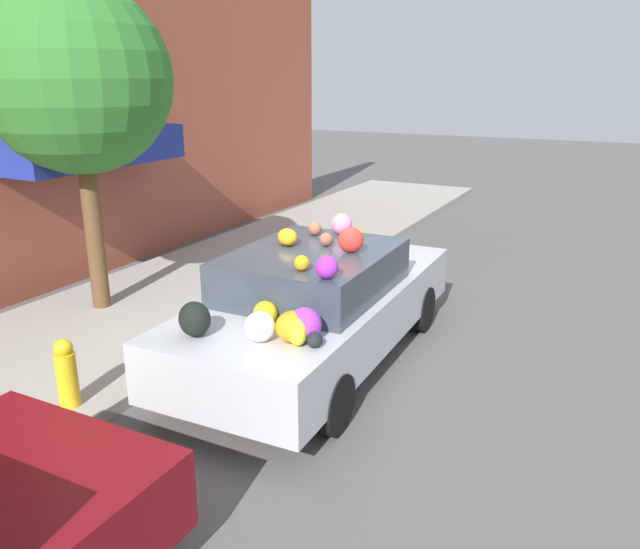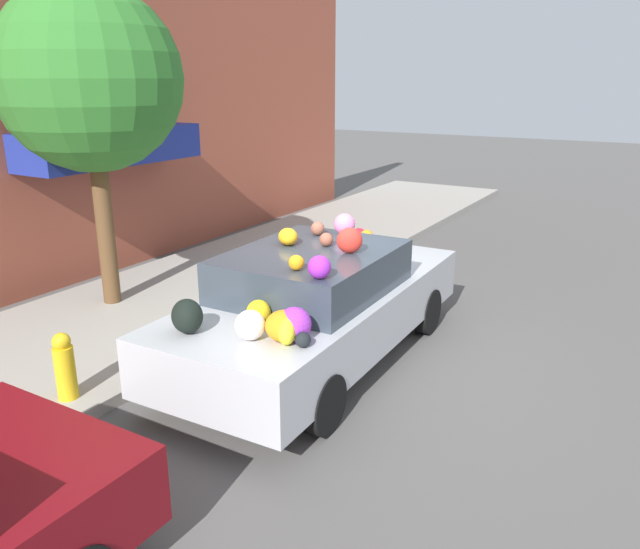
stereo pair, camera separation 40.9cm
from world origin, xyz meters
TOP-DOWN VIEW (x-y plane):
  - ground_plane at (0.00, 0.00)m, footprint 60.00×60.00m
  - sidewalk_curb at (0.00, 2.70)m, footprint 24.00×3.20m
  - building_facade at (0.05, 4.92)m, footprint 18.00×1.20m
  - street_tree at (-0.13, 3.30)m, footprint 2.41×2.41m
  - fire_hydrant at (-2.32, 1.47)m, footprint 0.20×0.20m
  - art_car at (-0.05, -0.09)m, footprint 4.52×1.91m

SIDE VIEW (x-z plane):
  - ground_plane at x=0.00m, z-range 0.00..0.00m
  - sidewalk_curb at x=0.00m, z-range 0.00..0.14m
  - fire_hydrant at x=-2.32m, z-range 0.14..0.84m
  - art_car at x=-0.05m, z-range -0.09..1.57m
  - building_facade at x=0.05m, z-range -0.03..5.75m
  - street_tree at x=-0.13m, z-range 1.05..5.31m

